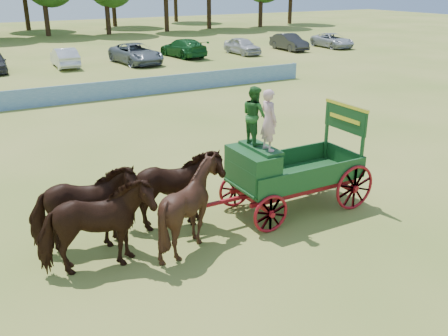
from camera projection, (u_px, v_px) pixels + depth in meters
ground at (338, 213)px, 14.79m from camera, size 160.00×160.00×0.00m
horse_lead_left at (96, 228)px, 11.48m from camera, size 2.81×1.54×2.26m
horse_lead_right at (84, 210)px, 12.37m from camera, size 2.88×1.77×2.26m
horse_wheel_left at (190, 206)px, 12.58m from camera, size 2.36×2.17×2.27m
horse_wheel_right at (173, 191)px, 13.47m from camera, size 2.87×1.72×2.26m
farm_dray at (274, 159)px, 14.20m from camera, size 6.00×2.00×3.82m
sponsor_banner at (115, 89)px, 28.82m from camera, size 26.00×0.08×1.05m
parked_cars at (80, 57)px, 39.15m from camera, size 53.71×7.57×1.63m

